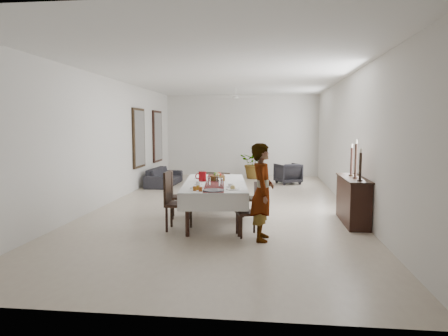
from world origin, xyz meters
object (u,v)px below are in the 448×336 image
dining_table_top (215,184)px  woman (262,192)px  red_pitcher (202,176)px  sofa (164,177)px  sideboard_body (353,201)px

dining_table_top → woman: woman is taller
dining_table_top → red_pitcher: size_ratio=12.00×
red_pitcher → woman: bearing=-48.5°
woman → sofa: (-3.36, 6.14, -0.55)m
dining_table_top → red_pitcher: (-0.28, 0.13, 0.14)m
dining_table_top → woman: 1.66m
woman → sofa: woman is taller
red_pitcher → woman: 1.94m
red_pitcher → sideboard_body: size_ratio=0.14×
red_pitcher → sofa: bearing=113.9°
woman → sideboard_body: 2.34m
dining_table_top → sideboard_body: sideboard_body is taller
dining_table_top → sofa: size_ratio=1.29×
woman → dining_table_top: bearing=37.6°
dining_table_top → red_pitcher: 0.34m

